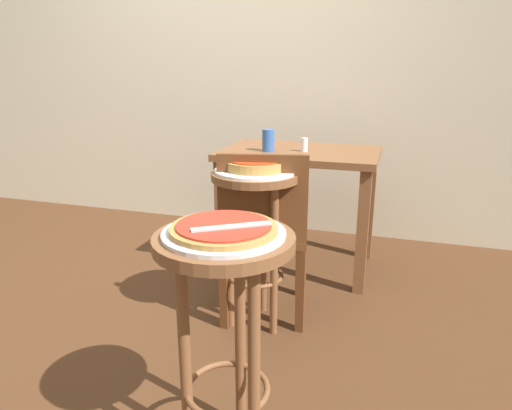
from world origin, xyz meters
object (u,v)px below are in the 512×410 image
object	(u,v)px
wooden_chair	(264,229)
pizza_server_knife	(231,227)
pizza_foreground	(224,228)
pizza_middle	(256,165)
condiment_shaker	(304,145)
cup_near_edge	(268,140)
serving_plate_foreground	(224,233)
stool_foreground	(225,299)
serving_plate_middle	(256,171)
stool_middle	(256,214)
dining_table	(300,172)

from	to	relation	value
wooden_chair	pizza_server_knife	xyz separation A→B (m)	(0.17, -0.88, 0.33)
pizza_foreground	pizza_middle	size ratio (longest dim) A/B	1.12
condiment_shaker	pizza_foreground	bearing A→B (deg)	-86.82
pizza_foreground	cup_near_edge	distance (m)	1.46
pizza_server_knife	serving_plate_foreground	bearing A→B (deg)	112.49
pizza_foreground	wooden_chair	bearing A→B (deg)	99.09
pizza_middle	cup_near_edge	world-z (taller)	cup_near_edge
cup_near_edge	wooden_chair	bearing A→B (deg)	-75.60
pizza_foreground	pizza_middle	xyz separation A→B (m)	(-0.16, 0.79, 0.01)
stool_foreground	pizza_foreground	bearing A→B (deg)	-116.57
pizza_middle	pizza_server_knife	xyz separation A→B (m)	(0.19, -0.81, 0.00)
pizza_foreground	wooden_chair	xyz separation A→B (m)	(-0.14, 0.86, -0.31)
cup_near_edge	serving_plate_middle	bearing A→B (deg)	-78.85
stool_middle	pizza_server_knife	bearing A→B (deg)	-76.92
dining_table	serving_plate_middle	bearing A→B (deg)	-93.32
stool_foreground	wooden_chair	world-z (taller)	wooden_chair
dining_table	cup_near_edge	world-z (taller)	cup_near_edge
dining_table	wooden_chair	bearing A→B (deg)	-91.85
serving_plate_foreground	stool_middle	bearing A→B (deg)	101.32
pizza_middle	cup_near_edge	bearing A→B (deg)	101.15
dining_table	pizza_server_knife	distance (m)	1.57
dining_table	stool_middle	bearing A→B (deg)	-93.32
pizza_middle	condiment_shaker	distance (m)	0.70
serving_plate_foreground	pizza_foreground	xyz separation A→B (m)	(-0.00, -0.00, 0.02)
serving_plate_middle	condiment_shaker	world-z (taller)	condiment_shaker
serving_plate_middle	condiment_shaker	bearing A→B (deg)	83.81
stool_middle	wooden_chair	bearing A→B (deg)	72.37
pizza_middle	cup_near_edge	distance (m)	0.65
serving_plate_foreground	pizza_middle	size ratio (longest dim) A/B	1.28
pizza_server_knife	pizza_middle	bearing A→B (deg)	69.26
stool_middle	serving_plate_middle	distance (m)	0.20
serving_plate_foreground	wooden_chair	bearing A→B (deg)	99.09
condiment_shaker	pizza_server_knife	xyz separation A→B (m)	(0.11, -1.51, 0.02)
dining_table	condiment_shaker	distance (m)	0.18
wooden_chair	pizza_server_knife	bearing A→B (deg)	-79.21
pizza_middle	cup_near_edge	xyz separation A→B (m)	(-0.13, 0.64, 0.01)
wooden_chair	serving_plate_middle	bearing A→B (deg)	-107.63
stool_foreground	condiment_shaker	bearing A→B (deg)	93.18
serving_plate_foreground	cup_near_edge	world-z (taller)	cup_near_edge
dining_table	wooden_chair	world-z (taller)	wooden_chair
stool_foreground	pizza_foreground	distance (m)	0.22
cup_near_edge	condiment_shaker	distance (m)	0.21
serving_plate_foreground	pizza_server_knife	xyz separation A→B (m)	(0.03, -0.02, 0.03)
serving_plate_foreground	serving_plate_middle	size ratio (longest dim) A/B	0.94
condiment_shaker	pizza_server_knife	world-z (taller)	condiment_shaker
stool_middle	dining_table	bearing A→B (deg)	86.68
stool_foreground	dining_table	bearing A→B (deg)	94.31
stool_middle	wooden_chair	size ratio (longest dim) A/B	0.89
pizza_foreground	stool_foreground	bearing A→B (deg)	63.43
cup_near_edge	serving_plate_foreground	bearing A→B (deg)	-78.75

